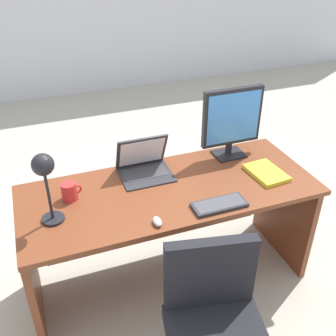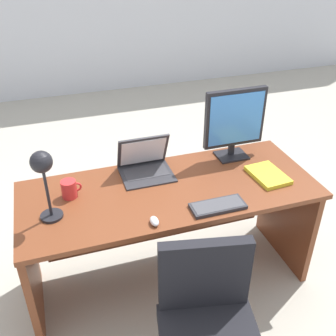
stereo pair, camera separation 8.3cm
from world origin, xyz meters
name	(u,v)px [view 1 (the left image)]	position (x,y,z in m)	size (l,w,h in m)	color
ground	(116,170)	(0.00, 1.50, 0.00)	(12.00, 12.00, 0.00)	#B7B2A3
desk	(167,214)	(0.00, 0.05, 0.52)	(1.75, 0.71, 0.75)	brown
monitor	(232,119)	(0.51, 0.23, 1.01)	(0.40, 0.16, 0.47)	black
laptop	(143,162)	(-0.09, 0.23, 0.82)	(0.32, 0.27, 0.25)	#2D2D33
keyboard	(219,205)	(0.19, -0.26, 0.76)	(0.30, 0.13, 0.02)	#2D2D33
mouse	(157,221)	(-0.18, -0.28, 0.76)	(0.04, 0.08, 0.03)	silver
desk_lamp	(45,174)	(-0.68, -0.08, 1.05)	(0.12, 0.14, 0.41)	black
book	(266,173)	(0.61, -0.07, 0.76)	(0.20, 0.28, 0.03)	yellow
coffee_mug	(70,191)	(-0.56, 0.10, 0.80)	(0.12, 0.09, 0.10)	red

